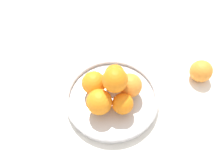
% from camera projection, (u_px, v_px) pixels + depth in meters
% --- Properties ---
extents(ground_plane, '(4.00, 4.00, 0.00)m').
position_uv_depth(ground_plane, '(112.00, 101.00, 0.76)').
color(ground_plane, white).
extents(fruit_bowl, '(0.31, 0.31, 0.03)m').
position_uv_depth(fruit_bowl, '(112.00, 98.00, 0.74)').
color(fruit_bowl, silver).
rests_on(fruit_bowl, ground_plane).
extents(orange_pile, '(0.19, 0.18, 0.14)m').
position_uv_depth(orange_pile, '(111.00, 88.00, 0.69)').
color(orange_pile, orange).
rests_on(orange_pile, fruit_bowl).
extents(stray_orange, '(0.08, 0.08, 0.08)m').
position_uv_depth(stray_orange, '(201.00, 71.00, 0.78)').
color(stray_orange, orange).
rests_on(stray_orange, ground_plane).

